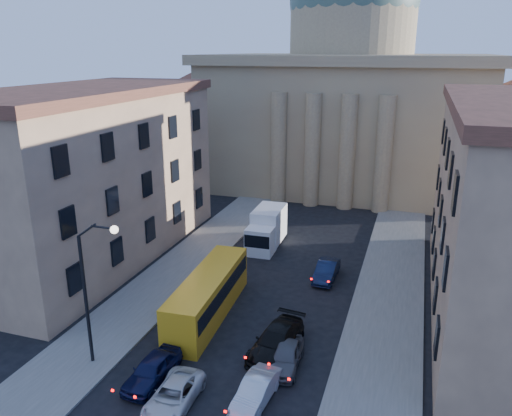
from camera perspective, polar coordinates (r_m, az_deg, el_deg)
The scene contains 13 objects.
sidewalk_left at distance 39.88m, azimuth -10.89°, elevation -8.74°, with size 5.00×60.00×0.15m, color #5F5D57.
sidewalk_right at distance 35.60m, azimuth 14.50°, elevation -12.44°, with size 5.00×60.00×0.15m, color #5F5D57.
church at distance 69.34m, azimuth 10.48°, elevation 12.65°, with size 68.02×28.76×36.60m.
building_left at distance 45.04m, azimuth -18.52°, elevation 3.69°, with size 11.60×26.60×14.70m.
street_lamp at distance 29.37m, azimuth -18.26°, elevation -8.07°, with size 2.62×0.44×8.83m.
car_left_near at distance 29.48m, azimuth -11.76°, elevation -17.65°, with size 1.74×4.33×1.48m, color black.
car_right_near at distance 27.61m, azimuth 0.01°, elevation -20.15°, with size 1.41×4.05×1.34m, color #AFB3B7.
car_left_mid at distance 27.70m, azimuth -9.41°, elevation -20.41°, with size 2.06×4.47×1.24m, color silver.
car_right_mid at distance 31.21m, azimuth 2.33°, elevation -14.94°, with size 2.20×5.41×1.57m, color black.
car_right_far at distance 30.11m, azimuth 3.49°, elevation -16.52°, with size 1.65×4.09×1.39m, color #454549.
car_right_distant at distance 40.58m, azimuth 8.06°, elevation -7.11°, with size 1.51×4.34×1.43m, color #0E1732.
city_bus at distance 34.82m, azimuth -5.48°, elevation -9.73°, with size 3.06×10.82×3.02m.
box_truck at distance 46.47m, azimuth 1.21°, elevation -2.44°, with size 2.59×6.29×3.42m.
Camera 1 is at (9.50, -12.97, 17.60)m, focal length 35.00 mm.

